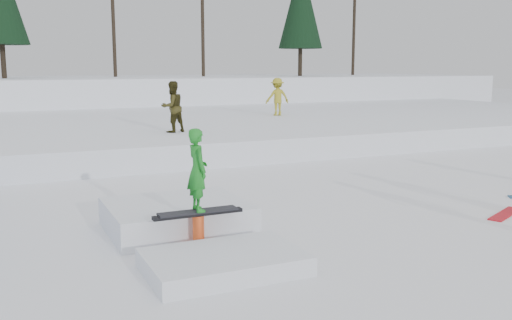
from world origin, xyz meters
name	(u,v)px	position (x,y,z in m)	size (l,w,h in m)	color
ground	(276,235)	(0.00, 0.00, 0.00)	(120.00, 120.00, 0.00)	white
snow_berm	(72,96)	(0.00, 30.00, 1.20)	(60.00, 14.00, 2.40)	white
snow_midrise	(113,129)	(0.00, 16.00, 0.40)	(50.00, 18.00, 0.80)	white
walker_olive	(172,107)	(1.08, 10.39, 1.71)	(0.88, 0.69, 1.82)	#312D10
walker_ygreen	(277,97)	(7.61, 15.07, 1.69)	(1.15, 0.66, 1.78)	#A39823
loose_board_red	(505,214)	(5.14, -0.71, 0.01)	(1.40, 0.28, 0.03)	red
jib_rail_feature	(188,224)	(-1.60, 0.40, 0.30)	(2.60, 4.40, 2.11)	white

